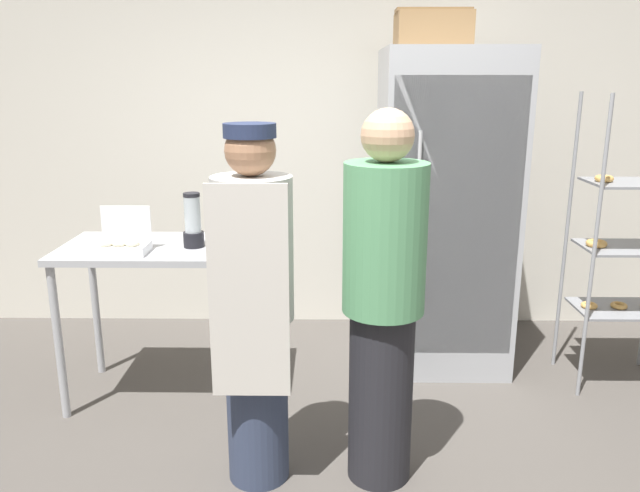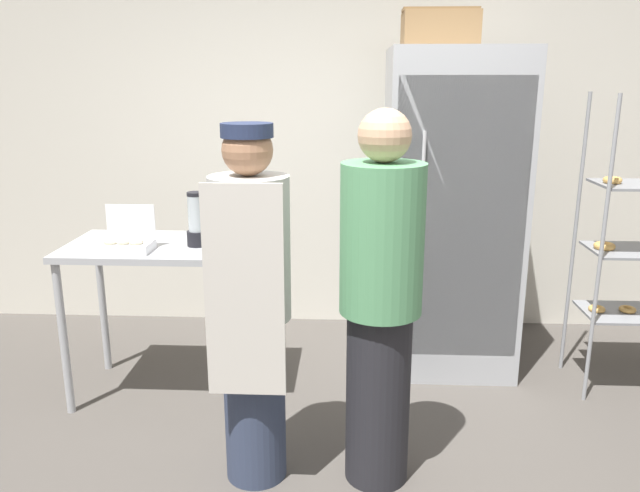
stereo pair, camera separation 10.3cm
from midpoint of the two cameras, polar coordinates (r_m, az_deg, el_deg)
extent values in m
cube|color=silver|center=(4.52, 2.93, 11.87)|extent=(6.40, 0.12, 3.06)
cube|color=#ADAFB5|center=(3.95, 12.48, 2.99)|extent=(0.79, 0.76, 1.95)
cube|color=#93959B|center=(3.59, 13.45, 2.07)|extent=(0.73, 0.02, 1.60)
cylinder|color=silver|center=(3.52, 10.06, 2.50)|extent=(0.02, 0.02, 0.96)
cylinder|color=#93969B|center=(3.69, 25.02, -0.86)|extent=(0.02, 0.02, 1.71)
cylinder|color=#93969B|center=(4.06, 22.93, 0.70)|extent=(0.02, 0.02, 1.71)
cube|color=gray|center=(4.09, 26.92, -5.47)|extent=(0.50, 0.37, 0.01)
torus|color=#DBA351|center=(4.02, 24.66, -5.25)|extent=(0.09, 0.09, 0.03)
torus|color=#DBA351|center=(4.09, 26.95, -5.19)|extent=(0.09, 0.09, 0.03)
cube|color=gray|center=(3.99, 27.55, -0.37)|extent=(0.50, 0.37, 0.01)
torus|color=#DBA351|center=(3.91, 25.26, 0.00)|extent=(0.12, 0.12, 0.04)
torus|color=#DBA351|center=(3.84, 25.88, 5.44)|extent=(0.10, 0.10, 0.04)
cube|color=#ADAFB5|center=(3.55, -13.44, -0.08)|extent=(1.05, 0.62, 0.04)
cylinder|color=#ADAFB5|center=(3.62, -21.64, -7.95)|extent=(0.04, 0.04, 0.86)
cylinder|color=#ADAFB5|center=(3.34, -6.18, -8.82)|extent=(0.04, 0.04, 0.86)
cylinder|color=#ADAFB5|center=(4.08, -18.57, -5.08)|extent=(0.04, 0.04, 0.86)
cylinder|color=#ADAFB5|center=(3.84, -4.94, -5.58)|extent=(0.04, 0.04, 0.86)
cube|color=white|center=(3.43, -16.47, -0.06)|extent=(0.27, 0.18, 0.05)
cube|color=white|center=(3.49, -16.11, 2.19)|extent=(0.26, 0.01, 0.18)
torus|color=beige|center=(3.41, -17.77, 0.41)|extent=(0.08, 0.08, 0.02)
torus|color=beige|center=(3.39, -16.70, 0.39)|extent=(0.08, 0.08, 0.02)
torus|color=beige|center=(3.37, -15.62, 0.38)|extent=(0.08, 0.08, 0.02)
torus|color=beige|center=(3.47, -17.38, 0.69)|extent=(0.08, 0.08, 0.02)
torus|color=beige|center=(3.45, -16.33, 0.68)|extent=(0.08, 0.08, 0.02)
cylinder|color=black|center=(3.45, -10.32, 0.70)|extent=(0.11, 0.11, 0.08)
cylinder|color=#B2BCC1|center=(3.42, -10.43, 2.94)|extent=(0.09, 0.09, 0.19)
cylinder|color=black|center=(3.40, -10.51, 4.70)|extent=(0.09, 0.09, 0.02)
cube|color=#937047|center=(3.97, 11.63, 18.77)|extent=(0.43, 0.33, 0.21)
cube|color=olive|center=(3.98, 11.72, 20.39)|extent=(0.44, 0.17, 0.02)
cylinder|color=#333D56|center=(2.90, -4.94, -13.63)|extent=(0.28, 0.28, 0.78)
cylinder|color=beige|center=(2.64, -5.27, -0.22)|extent=(0.34, 0.34, 0.61)
sphere|color=#9E7051|center=(2.56, -5.49, 8.73)|extent=(0.21, 0.21, 0.21)
cube|color=beige|center=(2.51, -5.77, -4.30)|extent=(0.32, 0.02, 0.89)
cylinder|color=#232D4C|center=(2.55, -5.54, 10.49)|extent=(0.21, 0.21, 0.06)
cylinder|color=#232328|center=(2.88, 6.37, -13.47)|extent=(0.29, 0.29, 0.81)
cylinder|color=#569966|center=(2.62, 6.82, 0.60)|extent=(0.35, 0.35, 0.64)
sphere|color=tan|center=(2.55, 7.12, 10.00)|extent=(0.22, 0.22, 0.22)
camera|label=1|loc=(0.05, -89.01, 0.27)|focal=35.00mm
camera|label=2|loc=(0.05, 90.99, -0.27)|focal=35.00mm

